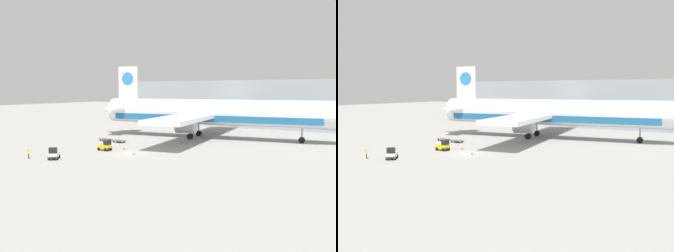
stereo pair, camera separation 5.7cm
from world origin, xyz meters
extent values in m
plane|color=gray|center=(0.00, 0.00, 0.00)|extent=(400.00, 400.00, 0.00)
cube|color=#9EA8B2|center=(5.99, 62.11, 7.00)|extent=(90.00, 18.00, 14.00)
cube|color=slate|center=(5.99, 53.01, 3.85)|extent=(88.20, 0.20, 4.90)
cylinder|color=white|center=(3.25, 27.08, 6.10)|extent=(52.19, 15.09, 5.80)
cube|color=#1E669E|center=(3.25, 27.08, 4.79)|extent=(48.08, 14.22, 1.45)
sphere|color=white|center=(28.83, 31.77, 6.10)|extent=(5.68, 5.68, 5.68)
cone|color=white|center=(-22.32, 22.39, 6.10)|extent=(7.27, 6.57, 5.51)
cube|color=white|center=(-18.23, 23.14, 13.00)|extent=(5.19, 1.37, 8.00)
cylinder|color=#3384CC|center=(-18.23, 23.14, 13.96)|extent=(3.25, 1.12, 3.20)
cube|color=white|center=(-19.25, 22.95, 6.68)|extent=(5.89, 13.44, 0.50)
cube|color=white|center=(0.70, 26.61, 5.38)|extent=(16.53, 48.66, 0.90)
cylinder|color=#9EA0A5|center=(2.52, 16.70, 3.58)|extent=(4.64, 3.51, 2.80)
cylinder|color=#9EA0A5|center=(-1.12, 36.52, 3.58)|extent=(4.64, 3.51, 2.80)
cylinder|color=#9EA0A5|center=(22.69, 30.65, 2.65)|extent=(0.36, 0.36, 4.00)
cylinder|color=black|center=(22.69, 30.65, 0.65)|extent=(1.44, 1.12, 1.30)
cylinder|color=#9EA0A5|center=(-0.26, 23.18, 2.65)|extent=(0.36, 0.36, 4.00)
cylinder|color=black|center=(-0.26, 23.18, 0.65)|extent=(1.44, 1.12, 1.30)
cylinder|color=#9EA0A5|center=(-1.42, 29.48, 2.65)|extent=(0.36, 0.36, 4.00)
cylinder|color=black|center=(-1.42, 29.48, 0.65)|extent=(1.44, 1.12, 1.30)
cube|color=yellow|center=(-5.68, 0.80, 0.70)|extent=(2.34, 1.46, 0.80)
cube|color=black|center=(-5.03, 0.82, 1.55)|extent=(0.93, 1.26, 0.90)
cube|color=black|center=(-4.45, 0.84, 0.42)|extent=(0.19, 1.26, 0.24)
cylinder|color=black|center=(-4.90, 1.53, 0.30)|extent=(0.61, 0.26, 0.60)
cylinder|color=black|center=(-4.86, 0.13, 0.30)|extent=(0.61, 0.26, 0.60)
cylinder|color=black|center=(-6.51, 1.48, 0.30)|extent=(0.61, 0.26, 0.60)
cylinder|color=black|center=(-6.47, 0.08, 0.30)|extent=(0.61, 0.26, 0.60)
cube|color=silver|center=(-6.59, -10.21, 0.70)|extent=(2.55, 2.66, 0.80)
cube|color=black|center=(-6.17, -10.71, 1.55)|extent=(1.53, 1.48, 0.90)
cube|color=black|center=(-5.80, -11.16, 0.42)|extent=(1.07, 0.93, 0.24)
cylinder|color=black|center=(-5.53, -10.38, 0.30)|extent=(0.57, 0.62, 0.60)
cylinder|color=black|center=(-6.61, -11.28, 0.30)|extent=(0.57, 0.62, 0.60)
cylinder|color=black|center=(-6.56, -9.14, 0.30)|extent=(0.57, 0.62, 0.60)
cylinder|color=black|center=(-7.64, -10.04, 0.30)|extent=(0.57, 0.62, 0.60)
cube|color=#56565B|center=(-14.50, 10.56, 0.42)|extent=(2.96, 1.82, 0.12)
cube|color=#56565B|center=(-12.66, 10.35, 0.42)|extent=(0.90, 0.18, 0.08)
cylinder|color=black|center=(-13.45, 11.08, 0.18)|extent=(0.37, 0.18, 0.36)
cylinder|color=black|center=(-13.60, 9.81, 0.18)|extent=(0.37, 0.18, 0.36)
cylinder|color=black|center=(-15.40, 11.31, 0.18)|extent=(0.37, 0.18, 0.36)
cylinder|color=black|center=(-15.55, 10.04, 0.18)|extent=(0.37, 0.18, 0.36)
cube|color=#56565B|center=(-10.35, 10.25, 0.42)|extent=(2.96, 1.82, 0.12)
cube|color=#56565B|center=(-8.51, 10.04, 0.42)|extent=(0.90, 0.18, 0.08)
cylinder|color=black|center=(-9.30, 10.77, 0.18)|extent=(0.37, 0.18, 0.36)
cylinder|color=black|center=(-9.45, 9.51, 0.18)|extent=(0.37, 0.18, 0.36)
cylinder|color=black|center=(-11.25, 11.00, 0.18)|extent=(0.37, 0.18, 0.36)
cylinder|color=black|center=(-11.40, 9.73, 0.18)|extent=(0.37, 0.18, 0.36)
cylinder|color=black|center=(-10.45, -12.20, 0.41)|extent=(0.14, 0.14, 0.81)
cylinder|color=black|center=(-10.62, -12.09, 0.41)|extent=(0.14, 0.14, 0.81)
cube|color=yellow|center=(-10.53, -12.15, 1.11)|extent=(0.42, 0.38, 0.61)
cylinder|color=yellow|center=(-10.33, -12.28, 1.14)|extent=(0.09, 0.09, 0.55)
cylinder|color=yellow|center=(-10.73, -12.01, 1.14)|extent=(0.09, 0.09, 0.55)
sphere|color=tan|center=(-10.53, -12.15, 1.53)|extent=(0.22, 0.22, 0.22)
sphere|color=yellow|center=(-10.53, -12.15, 1.59)|extent=(0.21, 0.21, 0.21)
cube|color=black|center=(1.54, 0.50, 0.02)|extent=(0.40, 0.40, 0.04)
cone|color=orange|center=(1.54, 0.50, 0.32)|extent=(0.32, 0.32, 0.55)
cylinder|color=white|center=(1.54, 0.50, 0.34)|extent=(0.19, 0.19, 0.08)
cube|color=black|center=(-3.49, 3.83, 0.02)|extent=(0.40, 0.40, 0.04)
cone|color=orange|center=(-3.49, 3.83, 0.37)|extent=(0.32, 0.32, 0.66)
cylinder|color=white|center=(-3.49, 3.83, 0.40)|extent=(0.19, 0.19, 0.09)
camera|label=1|loc=(42.00, -50.30, 11.42)|focal=40.00mm
camera|label=2|loc=(42.04, -50.27, 11.42)|focal=40.00mm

